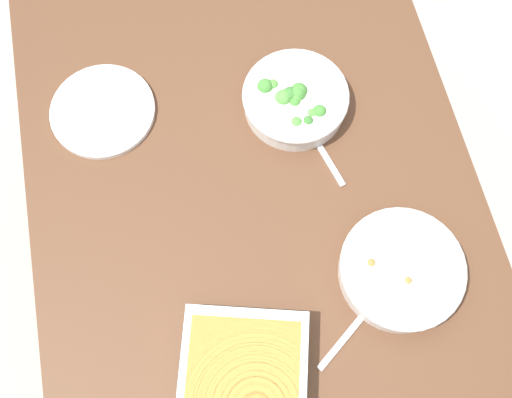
# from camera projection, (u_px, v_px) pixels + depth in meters

# --- Properties ---
(ground_plane) EXTENTS (6.00, 6.00, 0.00)m
(ground_plane) POSITION_uv_depth(u_px,v_px,m) (256.00, 277.00, 1.86)
(ground_plane) COLOR #B2A899
(dining_table) EXTENTS (1.20, 0.90, 0.74)m
(dining_table) POSITION_uv_depth(u_px,v_px,m) (256.00, 213.00, 1.25)
(dining_table) COLOR brown
(dining_table) RESTS_ON ground_plane
(stew_bowl) EXTENTS (0.23, 0.23, 0.06)m
(stew_bowl) POSITION_uv_depth(u_px,v_px,m) (401.00, 270.00, 1.08)
(stew_bowl) COLOR silver
(stew_bowl) RESTS_ON dining_table
(broccoli_bowl) EXTENTS (0.22, 0.22, 0.07)m
(broccoli_bowl) POSITION_uv_depth(u_px,v_px,m) (295.00, 99.00, 1.21)
(broccoli_bowl) COLOR silver
(broccoli_bowl) RESTS_ON dining_table
(baking_dish) EXTENTS (0.35, 0.29, 0.06)m
(baking_dish) POSITION_uv_depth(u_px,v_px,m) (242.00, 397.00, 1.01)
(baking_dish) COLOR silver
(baking_dish) RESTS_ON dining_table
(side_plate) EXTENTS (0.22, 0.22, 0.01)m
(side_plate) POSITION_uv_depth(u_px,v_px,m) (103.00, 111.00, 1.23)
(side_plate) COLOR white
(side_plate) RESTS_ON dining_table
(spoon_by_stew) EXTENTS (0.12, 0.15, 0.01)m
(spoon_by_stew) POSITION_uv_depth(u_px,v_px,m) (358.00, 322.00, 1.08)
(spoon_by_stew) COLOR silver
(spoon_by_stew) RESTS_ON dining_table
(spoon_by_broccoli) EXTENTS (0.17, 0.06, 0.01)m
(spoon_by_broccoli) POSITION_uv_depth(u_px,v_px,m) (316.00, 140.00, 1.20)
(spoon_by_broccoli) COLOR silver
(spoon_by_broccoli) RESTS_ON dining_table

